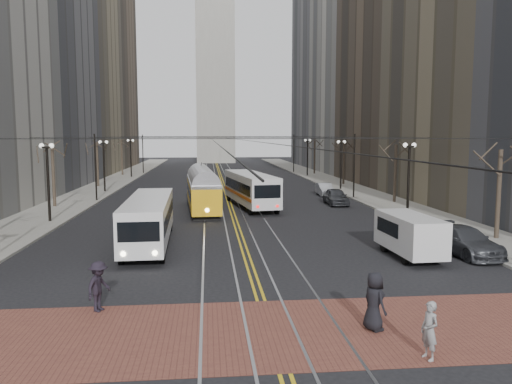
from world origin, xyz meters
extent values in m
plane|color=black|center=(0.00, 0.00, 0.00)|extent=(260.00, 260.00, 0.00)
cube|color=gray|center=(-15.00, 45.00, 0.07)|extent=(5.00, 140.00, 0.15)
cube|color=gray|center=(15.00, 45.00, 0.07)|extent=(5.00, 140.00, 0.15)
cube|color=brown|center=(0.00, -4.00, 0.01)|extent=(25.00, 6.00, 0.01)
cube|color=gray|center=(0.00, 45.00, 0.00)|extent=(4.80, 130.00, 0.02)
cube|color=gold|center=(0.00, 45.00, 0.01)|extent=(0.42, 130.00, 0.01)
cube|color=slate|center=(-25.50, 46.00, 17.00)|extent=(16.00, 20.00, 34.00)
cube|color=#817459|center=(-27.50, 66.00, 26.00)|extent=(20.00, 20.00, 52.00)
cube|color=brown|center=(-25.50, 86.00, 20.00)|extent=(16.00, 20.00, 40.00)
cube|color=brown|center=(25.50, 46.00, 17.00)|extent=(16.00, 20.00, 34.00)
cube|color=#B2B0A7|center=(27.50, 66.00, 26.00)|extent=(20.00, 20.00, 52.00)
cube|color=slate|center=(25.50, 86.00, 20.00)|extent=(16.00, 20.00, 40.00)
cube|color=#B2AFA5|center=(0.00, 102.00, 28.00)|extent=(9.00, 9.00, 56.00)
cylinder|color=black|center=(-13.70, 18.00, 2.80)|extent=(0.20, 0.20, 5.60)
cylinder|color=black|center=(-13.70, 38.00, 2.80)|extent=(0.20, 0.20, 5.60)
cylinder|color=black|center=(-13.70, 58.00, 2.80)|extent=(0.20, 0.20, 5.60)
cylinder|color=black|center=(13.70, 18.00, 2.80)|extent=(0.20, 0.20, 5.60)
cylinder|color=black|center=(13.70, 38.00, 2.80)|extent=(0.20, 0.20, 5.60)
cylinder|color=black|center=(13.70, 58.00, 2.80)|extent=(0.20, 0.20, 5.60)
cylinder|color=#382D23|center=(-15.70, 26.00, 2.80)|extent=(0.28, 0.28, 5.60)
cylinder|color=#382D23|center=(-15.70, 44.00, 2.80)|extent=(0.28, 0.28, 5.60)
cylinder|color=#382D23|center=(-15.70, 62.00, 2.80)|extent=(0.28, 0.28, 5.60)
cylinder|color=#382D23|center=(15.70, 9.00, 2.80)|extent=(0.28, 0.28, 5.60)
cylinder|color=#382D23|center=(15.70, 26.00, 2.80)|extent=(0.28, 0.28, 5.60)
cylinder|color=#382D23|center=(15.70, 44.00, 2.80)|extent=(0.28, 0.28, 5.60)
cylinder|color=#382D23|center=(15.70, 62.00, 2.80)|extent=(0.28, 0.28, 5.60)
cylinder|color=black|center=(-1.50, 45.00, 6.00)|extent=(0.03, 120.00, 0.03)
cylinder|color=black|center=(1.50, 45.00, 6.00)|extent=(0.03, 120.00, 0.03)
cylinder|color=black|center=(-12.90, 30.00, 3.30)|extent=(0.16, 0.16, 6.60)
cylinder|color=black|center=(-12.90, 66.00, 3.30)|extent=(0.16, 0.16, 6.60)
cylinder|color=black|center=(12.90, 30.00, 3.30)|extent=(0.16, 0.16, 6.60)
cylinder|color=black|center=(12.90, 66.00, 3.30)|extent=(0.16, 0.16, 6.60)
cube|color=silver|center=(-5.50, 9.69, 1.40)|extent=(2.64, 11.23, 2.79)
cube|color=yellow|center=(-2.50, 23.43, 1.46)|extent=(3.09, 12.51, 2.92)
cube|color=silver|center=(1.80, 24.89, 1.52)|extent=(4.23, 11.88, 3.04)
cube|color=silver|center=(8.57, 5.30, 1.13)|extent=(2.15, 5.17, 2.25)
imported|color=#393B40|center=(9.88, 25.57, 0.77)|extent=(1.90, 4.53, 1.53)
imported|color=#A1A2A8|center=(10.50, 32.68, 0.68)|extent=(1.50, 4.14, 1.36)
imported|color=#44464C|center=(11.80, 5.59, 0.76)|extent=(2.72, 5.42, 1.51)
imported|color=black|center=(3.41, -4.22, 0.99)|extent=(0.91, 1.11, 1.96)
imported|color=gray|center=(4.27, -6.50, 0.87)|extent=(0.55, 0.70, 1.71)
imported|color=black|center=(-6.05, -1.50, 0.94)|extent=(1.12, 1.38, 1.86)
camera|label=1|loc=(-2.03, -19.72, 6.43)|focal=35.00mm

